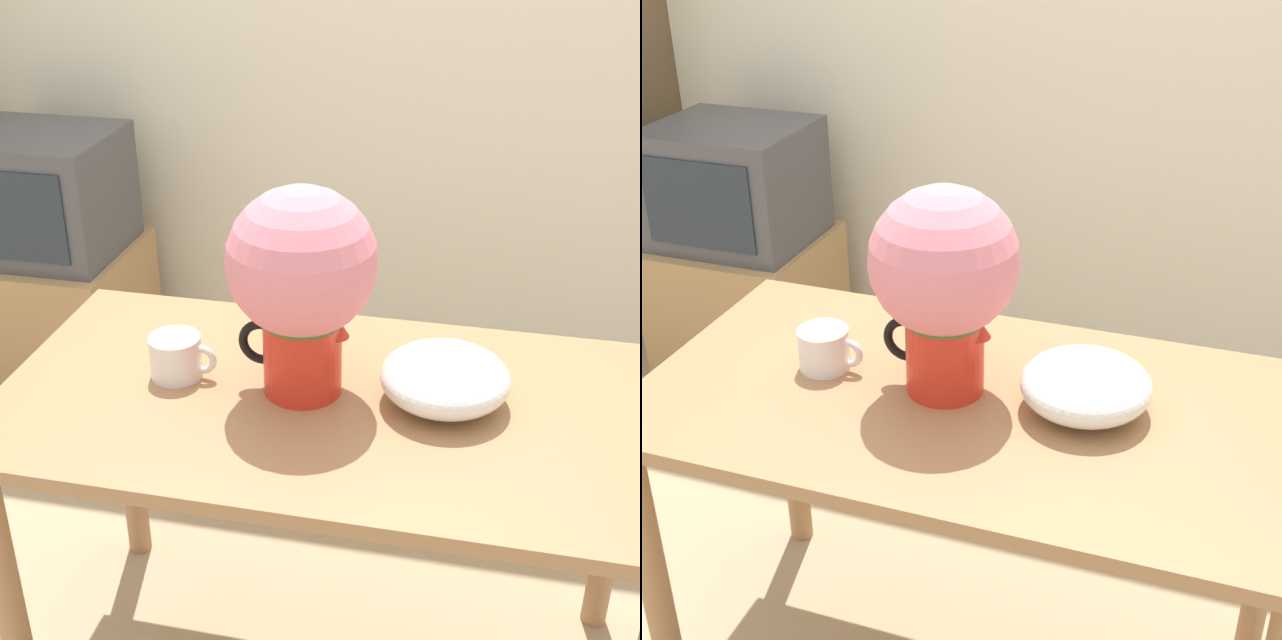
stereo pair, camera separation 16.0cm
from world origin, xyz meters
TOP-DOWN VIEW (x-y plane):
  - table at (0.18, 0.11)m, footprint 1.31×0.70m
  - flower_vase at (0.11, 0.13)m, footprint 0.28×0.28m
  - coffee_mug at (-0.15, 0.12)m, footprint 0.14×0.10m
  - white_bowl at (0.38, 0.14)m, footprint 0.25×0.25m
  - tv_stand at (-1.05, 1.24)m, footprint 0.55×0.54m
  - tv_set at (-1.05, 1.23)m, footprint 0.51×0.45m

SIDE VIEW (x-z plane):
  - tv_stand at x=-1.05m, z-range 0.00..0.48m
  - table at x=0.18m, z-range 0.26..1.01m
  - tv_set at x=-1.05m, z-range 0.48..0.88m
  - coffee_mug at x=-0.15m, z-range 0.75..0.84m
  - white_bowl at x=0.38m, z-range 0.75..0.86m
  - flower_vase at x=0.11m, z-range 0.78..1.20m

